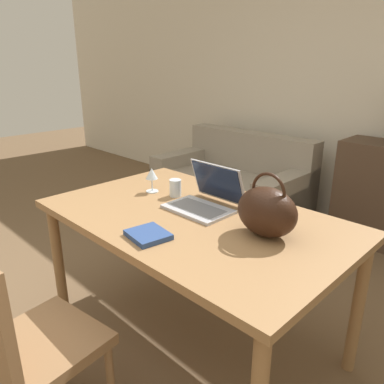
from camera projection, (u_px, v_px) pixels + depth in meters
The scene contains 10 objects.
ground_plane at pixel (98, 380), 1.89m from camera, with size 14.00×14.00×0.00m, color brown.
wall_back at pixel (364, 81), 3.35m from camera, with size 10.00×0.06×2.70m.
dining_table at pixel (194, 229), 1.93m from camera, with size 1.56×0.96×0.78m.
chair at pixel (20, 339), 1.44m from camera, with size 0.49×0.49×0.93m.
couch at pixel (232, 187), 3.89m from camera, with size 1.53×0.85×0.82m.
laptop at pixel (207, 196), 1.99m from camera, with size 0.34×0.31×0.23m.
drinking_glass at pixel (175, 188), 2.15m from camera, with size 0.07×0.07×0.10m.
wine_glass at pixel (152, 175), 2.21m from camera, with size 0.07×0.07×0.15m.
handbag at pixel (267, 211), 1.65m from camera, with size 0.29×0.20×0.29m.
book at pixel (148, 235), 1.66m from camera, with size 0.20×0.18×0.02m.
Camera 1 is at (1.37, -0.70, 1.52)m, focal length 35.00 mm.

